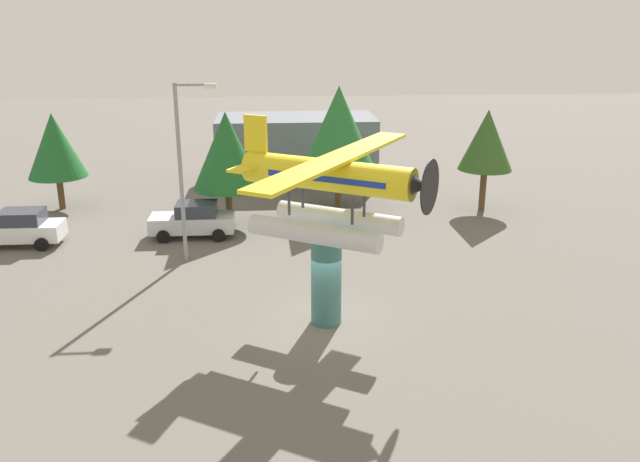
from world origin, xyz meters
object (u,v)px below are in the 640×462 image
storefront_building (296,148)px  tree_far_east (487,140)px  display_pedestal (326,279)px  streetlight_primary (184,161)px  car_near_white (19,228)px  floatplane_monument (330,189)px  tree_center_back (339,130)px  car_mid_silver (193,220)px  tree_east (227,151)px  tree_west (55,146)px

storefront_building → tree_far_east: 13.31m
display_pedestal → streetlight_primary: size_ratio=0.42×
display_pedestal → car_near_white: (-14.14, 9.54, -0.80)m
floatplane_monument → tree_center_back: floatplane_monument is taller
car_mid_silver → tree_far_east: tree_far_east is taller
floatplane_monument → car_near_white: (-14.26, 9.60, -4.16)m
streetlight_primary → tree_east: size_ratio=1.32×
tree_west → car_near_white: bearing=-91.2°
floatplane_monument → tree_west: floatplane_monument is taller
floatplane_monument → car_mid_silver: (-5.97, 10.33, -4.16)m
floatplane_monument → tree_east: 12.96m
display_pedestal → car_mid_silver: (-5.85, 10.26, -0.80)m
storefront_building → tree_center_back: 8.06m
car_near_white → tree_far_east: 24.84m
display_pedestal → tree_east: size_ratio=0.56×
streetlight_primary → tree_center_back: streetlight_primary is taller
car_near_white → streetlight_primary: (8.47, -2.64, 3.75)m
car_mid_silver → streetlight_primary: size_ratio=0.53×
tree_east → tree_center_back: bearing=22.3°
car_mid_silver → tree_west: 10.33m
display_pedestal → tree_west: tree_west is taller
floatplane_monument → display_pedestal: bearing=180.0°
display_pedestal → tree_far_east: (10.12, 13.81, 2.37)m
tree_east → tree_far_east: tree_east is taller
car_near_white → tree_east: 10.77m
streetlight_primary → tree_east: streetlight_primary is taller
display_pedestal → floatplane_monument: 3.36m
tree_far_east → storefront_building: bearing=141.6°
tree_center_back → streetlight_primary: bearing=-134.5°
car_near_white → storefront_building: 18.75m
display_pedestal → floatplane_monument: (0.11, -0.07, 3.36)m
floatplane_monument → tree_center_back: (1.81, 14.68, -0.45)m
storefront_building → tree_far_east: (10.32, -8.19, 1.91)m
display_pedestal → car_near_white: bearing=146.0°
car_mid_silver → streetlight_primary: (0.18, -3.37, 3.75)m
display_pedestal → streetlight_primary: bearing=129.4°
car_near_white → tree_east: tree_east is taller
floatplane_monument → tree_west: (-14.13, 16.01, -1.35)m
floatplane_monument → tree_far_east: (10.01, 13.88, -0.99)m
tree_center_back → display_pedestal: bearing=-97.5°
storefront_building → car_mid_silver: bearing=-115.7°
storefront_building → tree_east: 10.81m
tree_west → tree_far_east: 24.23m
display_pedestal → tree_center_back: size_ratio=0.48×
display_pedestal → tree_far_east: size_ratio=0.58×
storefront_building → tree_center_back: size_ratio=1.49×
car_mid_silver → streetlight_primary: 5.05m
floatplane_monument → storefront_building: (-0.31, 22.07, -2.90)m
car_mid_silver → storefront_building: size_ratio=0.40×
tree_far_east → floatplane_monument: bearing=-125.8°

